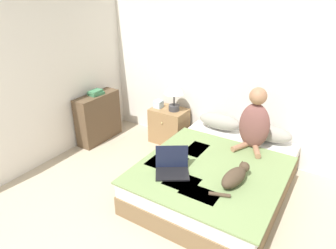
% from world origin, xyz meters
% --- Properties ---
extents(wall_back, '(5.40, 0.05, 2.55)m').
position_xyz_m(wall_back, '(0.00, 3.06, 1.27)').
color(wall_back, silver).
rests_on(wall_back, ground_plane).
extents(wall_side, '(0.05, 4.03, 2.55)m').
position_xyz_m(wall_side, '(-2.23, 1.52, 1.27)').
color(wall_side, silver).
rests_on(wall_side, ground_plane).
extents(bed, '(1.54, 1.93, 0.41)m').
position_xyz_m(bed, '(0.08, 2.02, 0.20)').
color(bed, brown).
rests_on(bed, ground_plane).
extents(pillow_near, '(0.60, 0.25, 0.22)m').
position_xyz_m(pillow_near, '(-0.26, 2.84, 0.52)').
color(pillow_near, gray).
rests_on(pillow_near, bed).
extents(pillow_far, '(0.60, 0.25, 0.22)m').
position_xyz_m(pillow_far, '(0.41, 2.84, 0.52)').
color(pillow_far, gray).
rests_on(pillow_far, bed).
extents(person_sitting, '(0.38, 0.37, 0.78)m').
position_xyz_m(person_sitting, '(0.30, 2.56, 0.75)').
color(person_sitting, brown).
rests_on(person_sitting, bed).
extents(cat_tabby, '(0.26, 0.56, 0.17)m').
position_xyz_m(cat_tabby, '(0.39, 1.72, 0.50)').
color(cat_tabby, '#473828').
rests_on(cat_tabby, bed).
extents(laptop_open, '(0.46, 0.45, 0.26)m').
position_xyz_m(laptop_open, '(-0.26, 1.56, 0.47)').
color(laptop_open, black).
rests_on(laptop_open, bed).
extents(nightstand, '(0.54, 0.41, 0.55)m').
position_xyz_m(nightstand, '(-1.07, 2.79, 0.27)').
color(nightstand, '#937047').
rests_on(nightstand, ground_plane).
extents(table_lamp, '(0.30, 0.30, 0.49)m').
position_xyz_m(table_lamp, '(-0.98, 2.79, 0.89)').
color(table_lamp, '#38383D').
rests_on(table_lamp, nightstand).
extents(tissue_box, '(0.12, 0.12, 0.14)m').
position_xyz_m(tissue_box, '(-1.24, 2.77, 0.60)').
color(tissue_box, silver).
rests_on(tissue_box, nightstand).
extents(bookshelf, '(0.26, 0.76, 0.75)m').
position_xyz_m(bookshelf, '(-2.04, 2.27, 0.38)').
color(bookshelf, brown).
rests_on(bookshelf, ground_plane).
extents(book_stack_top, '(0.18, 0.23, 0.08)m').
position_xyz_m(book_stack_top, '(-2.04, 2.27, 0.79)').
color(book_stack_top, '#3D7A51').
rests_on(book_stack_top, bookshelf).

